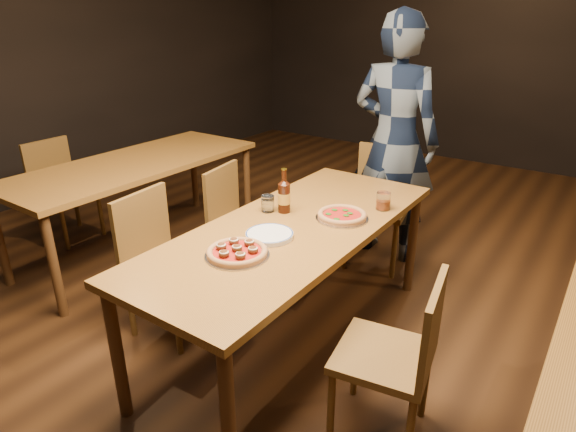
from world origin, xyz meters
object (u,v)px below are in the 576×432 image
Objects in this scene: beer_bottle at (284,197)px; amber_glass at (383,201)px; table_main at (293,237)px; water_glass at (268,204)px; pizza_meatball at (237,252)px; plate_stack at (269,235)px; table_left at (135,170)px; chair_main_sw at (246,224)px; chair_main_e at (383,354)px; pizza_margherita at (342,215)px; chair_end at (377,207)px; diner at (394,141)px; chair_main_nw at (171,264)px; chair_nbr_left at (66,190)px.

amber_glass is at bearing 39.09° from beer_bottle.
amber_glass is (0.30, 0.49, 0.12)m from table_main.
pizza_meatball is at bearing -67.56° from water_glass.
table_left is at bearing 163.65° from plate_stack.
chair_main_sw is 1.14m from pizza_meatball.
chair_main_sw is 1.57m from chair_main_e.
water_glass is (-0.40, -0.15, 0.03)m from pizza_margherita.
beer_bottle reaches higher than chair_end.
plate_stack is 2.40× the size of amber_glass.
pizza_meatball is at bearing -90.32° from plate_stack.
water_glass is at bearing -142.44° from amber_glass.
chair_main_sw is at bearing -141.57° from chair_end.
diner is (-0.04, 1.40, 0.25)m from table_main.
chair_main_e is 0.80m from plate_stack.
water_glass is at bearing 161.08° from table_main.
beer_bottle is (0.51, 0.44, 0.39)m from chair_main_nw.
chair_main_e is 9.10× the size of water_glass.
table_left is 2.01m from diner.
table_main is at bearing -126.68° from pizza_margherita.
table_main is 0.25m from beer_bottle.
chair_nbr_left reaches higher than pizza_margherita.
chair_nbr_left is (-2.35, -1.08, -0.03)m from chair_end.
chair_main_nw reaches higher than table_left.
chair_nbr_left is 2.28m from beer_bottle.
chair_nbr_left reaches higher than table_left.
amber_glass is (2.69, 0.39, 0.36)m from chair_nbr_left.
chair_main_sw is at bearing 137.88° from plate_stack.
diner is at bearing 85.06° from beer_bottle.
diner is (-0.34, 0.91, 0.12)m from amber_glass.
pizza_meatball is at bearing -107.58° from chair_main_nw.
plate_stack is at bearing -51.49° from water_glass.
pizza_meatball is (0.02, -1.62, 0.30)m from chair_end.
pizza_meatball is at bearing -76.81° from beer_bottle.
chair_nbr_left is (-2.39, 0.09, -0.24)m from table_main.
diner is (0.65, 0.99, 0.49)m from chair_main_sw.
pizza_margherita is 0.29m from amber_glass.
chair_main_nw is 0.72m from plate_stack.
chair_main_nw is 0.68m from water_glass.
table_left is at bearing 33.37° from diner.
chair_end is at bearing 90.90° from plate_stack.
plate_stack is at bearing -98.55° from chair_nbr_left.
chair_nbr_left reaches higher than chair_main_sw.
beer_bottle is 0.58m from amber_glass.
plate_stack is at bearing -94.18° from table_main.
chair_end is 3.05× the size of pizza_meatball.
plate_stack is at bearing -67.07° from beer_bottle.
chair_nbr_left reaches higher than amber_glass.
chair_main_e is (2.40, -0.63, -0.25)m from table_left.
amber_glass is (0.53, 0.41, 0.00)m from water_glass.
diner reaches higher than pizza_meatball.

